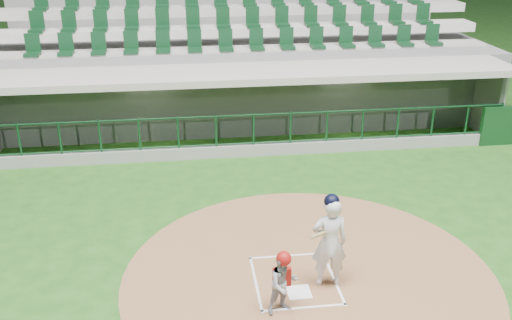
% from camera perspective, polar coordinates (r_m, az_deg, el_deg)
% --- Properties ---
extents(ground, '(120.00, 120.00, 0.00)m').
position_cam_1_polar(ground, '(11.38, 3.60, -11.08)').
color(ground, '#1D4A15').
rests_on(ground, ground).
extents(dirt_circle, '(7.20, 7.20, 0.01)m').
position_cam_1_polar(dirt_circle, '(11.27, 5.32, -11.49)').
color(dirt_circle, brown).
rests_on(dirt_circle, ground).
extents(home_plate, '(0.43, 0.43, 0.02)m').
position_cam_1_polar(home_plate, '(10.81, 4.31, -13.05)').
color(home_plate, white).
rests_on(home_plate, dirt_circle).
extents(batter_box_chalk, '(1.55, 1.80, 0.01)m').
position_cam_1_polar(batter_box_chalk, '(11.13, 3.90, -11.87)').
color(batter_box_chalk, silver).
rests_on(batter_box_chalk, ground).
extents(dugout_structure, '(16.40, 3.70, 3.00)m').
position_cam_1_polar(dugout_structure, '(18.00, -0.94, 5.54)').
color(dugout_structure, slate).
rests_on(dugout_structure, ground).
extents(seating_deck, '(17.00, 6.72, 5.15)m').
position_cam_1_polar(seating_deck, '(20.82, -1.98, 9.29)').
color(seating_deck, slate).
rests_on(seating_deck, ground).
extents(batter, '(0.88, 0.88, 1.88)m').
position_cam_1_polar(batter, '(10.59, 7.35, -8.01)').
color(batter, silver).
rests_on(batter, dirt_circle).
extents(catcher, '(0.65, 0.58, 1.20)m').
position_cam_1_polar(catcher, '(10.03, 2.74, -12.11)').
color(catcher, '#949499').
rests_on(catcher, dirt_circle).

